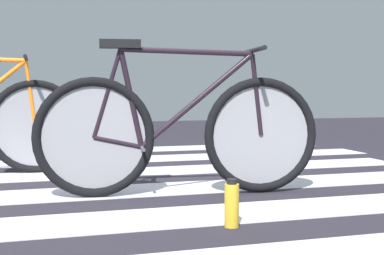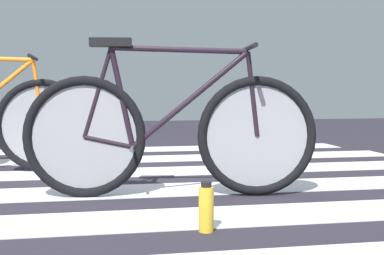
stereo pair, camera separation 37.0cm
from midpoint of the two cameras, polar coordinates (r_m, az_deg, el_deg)
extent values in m
cube|color=#25222B|center=(3.63, -5.83, -6.17)|extent=(18.00, 14.00, 0.02)
cube|color=silver|center=(2.64, -4.28, -9.82)|extent=(5.20, 0.44, 0.00)
cube|color=silver|center=(3.38, -4.58, -6.73)|extent=(5.20, 0.44, 0.00)
cube|color=silver|center=(4.10, -7.78, -4.81)|extent=(5.20, 0.44, 0.00)
cube|color=silver|center=(4.86, -6.00, -3.39)|extent=(5.20, 0.44, 0.00)
cube|color=silver|center=(5.61, -8.10, -2.39)|extent=(5.20, 0.44, 0.00)
torus|color=black|center=(3.17, -8.10, -0.97)|extent=(0.72, 0.14, 0.72)
torus|color=black|center=(3.26, 10.10, -0.86)|extent=(0.72, 0.14, 0.72)
cylinder|color=gray|center=(3.17, -8.10, -0.97)|extent=(0.60, 0.08, 0.61)
cylinder|color=gray|center=(3.26, 10.10, -0.86)|extent=(0.60, 0.08, 0.61)
cylinder|color=black|center=(3.18, 2.04, 8.28)|extent=(0.80, 0.13, 0.05)
cylinder|color=black|center=(3.17, 3.11, 3.04)|extent=(0.70, 0.12, 0.59)
cylinder|color=black|center=(3.15, -4.14, 3.21)|extent=(0.16, 0.05, 0.59)
cylinder|color=black|center=(3.17, -5.56, -1.50)|extent=(0.29, 0.06, 0.09)
cylinder|color=black|center=(3.16, -6.69, 3.74)|extent=(0.19, 0.05, 0.53)
cylinder|color=black|center=(3.24, 9.64, 3.54)|extent=(0.09, 0.04, 0.50)
cube|color=black|center=(3.16, -5.27, 9.01)|extent=(0.25, 0.12, 0.05)
cylinder|color=black|center=(3.24, 9.17, 8.33)|extent=(0.09, 0.52, 0.03)
cylinder|color=#4C4C51|center=(3.17, -3.03, -2.03)|extent=(0.06, 0.34, 0.02)
torus|color=black|center=(4.25, -13.22, 0.26)|extent=(0.72, 0.06, 0.72)
cylinder|color=gray|center=(4.25, -13.22, 0.26)|extent=(0.61, 0.01, 0.61)
cylinder|color=orange|center=(4.24, -13.68, 3.62)|extent=(0.09, 0.03, 0.50)
cylinder|color=black|center=(4.25, -14.15, 7.25)|extent=(0.03, 0.52, 0.03)
cylinder|color=gold|center=(2.45, 5.80, -8.54)|extent=(0.07, 0.07, 0.20)
cylinder|color=black|center=(2.43, 5.82, -5.93)|extent=(0.05, 0.05, 0.02)
camera|label=1|loc=(0.19, -100.62, -0.77)|focal=49.82mm
camera|label=2|loc=(0.19, 79.38, 0.77)|focal=49.82mm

